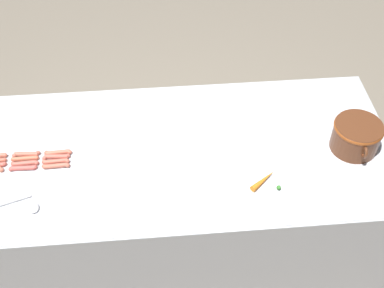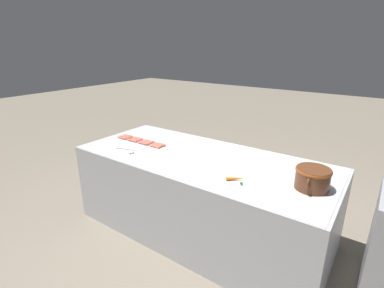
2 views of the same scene
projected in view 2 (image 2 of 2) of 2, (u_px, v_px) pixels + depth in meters
The scene contains 21 objects.
ground_plane at pixel (201, 229), 3.01m from camera, with size 20.00×20.00×0.00m, color #756B5B.
griddle_counter at pixel (201, 195), 2.87m from camera, with size 1.06×2.48×0.82m.
hot_dog_0 at pixel (129, 136), 3.32m from camera, with size 0.03×0.14×0.02m.
hot_dog_1 at pixel (139, 138), 3.23m from camera, with size 0.03×0.14×0.02m.
hot_dog_2 at pixel (149, 141), 3.14m from camera, with size 0.03×0.14×0.02m.
hot_dog_3 at pixel (161, 144), 3.05m from camera, with size 0.03×0.14×0.02m.
hot_dog_4 at pixel (127, 137), 3.29m from camera, with size 0.03×0.14×0.02m.
hot_dog_5 at pixel (136, 139), 3.20m from camera, with size 0.03×0.14×0.02m.
hot_dog_6 at pixel (147, 142), 3.11m from camera, with size 0.03×0.14×0.02m.
hot_dog_7 at pixel (158, 145), 3.03m from camera, with size 0.03×0.14×0.02m.
hot_dog_8 at pixel (125, 137), 3.27m from camera, with size 0.03×0.14×0.02m.
hot_dog_9 at pixel (135, 140), 3.18m from camera, with size 0.03×0.14×0.02m.
hot_dog_10 at pixel (145, 143), 3.09m from camera, with size 0.03×0.14×0.02m.
hot_dog_11 at pixel (156, 146), 3.00m from camera, with size 0.03×0.14×0.02m.
hot_dog_12 at pixel (122, 138), 3.24m from camera, with size 0.03×0.14×0.02m.
hot_dog_13 at pixel (132, 141), 3.16m from camera, with size 0.03×0.14×0.02m.
hot_dog_14 at pixel (143, 143), 3.07m from camera, with size 0.03×0.14×0.02m.
hot_dog_15 at pixel (155, 146), 2.98m from camera, with size 0.03×0.14×0.02m.
bean_pot at pixel (313, 177), 2.11m from camera, with size 0.32×0.26×0.16m.
serving_spoon at pixel (129, 151), 2.86m from camera, with size 0.12×0.27×0.02m.
carrot at pixel (237, 179), 2.26m from camera, with size 0.13×0.15×0.03m.
Camera 2 is at (2.13, 1.39, 1.85)m, focal length 26.75 mm.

